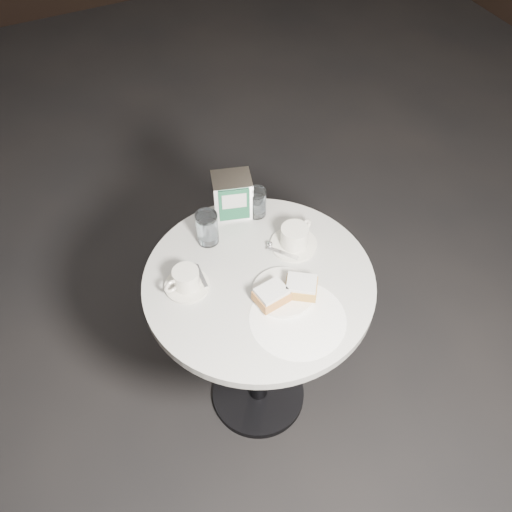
% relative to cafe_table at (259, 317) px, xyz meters
% --- Properties ---
extents(ground, '(7.00, 7.00, 0.00)m').
position_rel_cafe_table_xyz_m(ground, '(0.00, 0.00, -0.55)').
color(ground, black).
rests_on(ground, ground).
extents(cafe_table, '(0.70, 0.70, 0.74)m').
position_rel_cafe_table_xyz_m(cafe_table, '(0.00, 0.00, 0.00)').
color(cafe_table, black).
rests_on(cafe_table, ground).
extents(sugar_spill, '(0.30, 0.30, 0.00)m').
position_rel_cafe_table_xyz_m(sugar_spill, '(0.04, -0.18, 0.20)').
color(sugar_spill, white).
rests_on(sugar_spill, cafe_table).
extents(beignet_plate, '(0.21, 0.21, 0.06)m').
position_rel_cafe_table_xyz_m(beignet_plate, '(0.04, -0.09, 0.22)').
color(beignet_plate, white).
rests_on(beignet_plate, cafe_table).
extents(coffee_cup_left, '(0.16, 0.16, 0.07)m').
position_rel_cafe_table_xyz_m(coffee_cup_left, '(-0.20, 0.07, 0.23)').
color(coffee_cup_left, silver).
rests_on(coffee_cup_left, cafe_table).
extents(coffee_cup_right, '(0.19, 0.19, 0.08)m').
position_rel_cafe_table_xyz_m(coffee_cup_right, '(0.16, 0.08, 0.23)').
color(coffee_cup_right, white).
rests_on(coffee_cup_right, cafe_table).
extents(water_glass_left, '(0.09, 0.09, 0.11)m').
position_rel_cafe_table_xyz_m(water_glass_left, '(-0.08, 0.21, 0.25)').
color(water_glass_left, white).
rests_on(water_glass_left, cafe_table).
extents(water_glass_right, '(0.08, 0.08, 0.10)m').
position_rel_cafe_table_xyz_m(water_glass_right, '(0.11, 0.25, 0.25)').
color(water_glass_right, white).
rests_on(water_glass_right, cafe_table).
extents(napkin_dispenser, '(0.15, 0.13, 0.14)m').
position_rel_cafe_table_xyz_m(napkin_dispenser, '(0.05, 0.30, 0.27)').
color(napkin_dispenser, white).
rests_on(napkin_dispenser, cafe_table).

